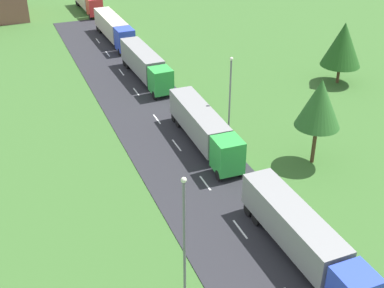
{
  "coord_description": "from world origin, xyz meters",
  "views": [
    {
      "loc": [
        -15.3,
        5.29,
        25.81
      ],
      "look_at": [
        0.63,
        44.94,
        1.43
      ],
      "focal_mm": 48.38,
      "sensor_mm": 36.0,
      "label": 1
    }
  ],
  "objects_px": {
    "truck_fifth": "(114,28)",
    "tree_oak": "(320,103)",
    "truck_third": "(204,127)",
    "truck_fourth": "(145,64)",
    "lamppost_third": "(230,92)",
    "truck_second": "(302,236)",
    "tree_pine": "(343,44)",
    "lamppost_second": "(184,232)"
  },
  "relations": [
    {
      "from": "truck_fifth",
      "to": "tree_oak",
      "type": "height_order",
      "value": "tree_oak"
    },
    {
      "from": "truck_third",
      "to": "tree_oak",
      "type": "height_order",
      "value": "tree_oak"
    },
    {
      "from": "truck_fourth",
      "to": "lamppost_third",
      "type": "xyz_separation_m",
      "value": [
        3.79,
        -16.78,
        2.46
      ]
    },
    {
      "from": "truck_second",
      "to": "tree_oak",
      "type": "bearing_deg",
      "value": 53.05
    },
    {
      "from": "truck_second",
      "to": "tree_pine",
      "type": "relative_size",
      "value": 1.77
    },
    {
      "from": "truck_second",
      "to": "tree_oak",
      "type": "distance_m",
      "value": 14.36
    },
    {
      "from": "truck_fifth",
      "to": "lamppost_second",
      "type": "relative_size",
      "value": 1.55
    },
    {
      "from": "truck_second",
      "to": "tree_oak",
      "type": "xyz_separation_m",
      "value": [
        8.28,
        11.01,
        4.06
      ]
    },
    {
      "from": "lamppost_second",
      "to": "tree_pine",
      "type": "relative_size",
      "value": 1.18
    },
    {
      "from": "lamppost_second",
      "to": "lamppost_third",
      "type": "distance_m",
      "value": 23.03
    },
    {
      "from": "truck_fourth",
      "to": "tree_pine",
      "type": "height_order",
      "value": "tree_pine"
    },
    {
      "from": "truck_third",
      "to": "lamppost_second",
      "type": "relative_size",
      "value": 1.51
    },
    {
      "from": "lamppost_third",
      "to": "lamppost_second",
      "type": "bearing_deg",
      "value": -122.71
    },
    {
      "from": "lamppost_third",
      "to": "truck_fifth",
      "type": "bearing_deg",
      "value": 96.33
    },
    {
      "from": "lamppost_third",
      "to": "truck_third",
      "type": "bearing_deg",
      "value": -153.63
    },
    {
      "from": "lamppost_second",
      "to": "tree_pine",
      "type": "bearing_deg",
      "value": 40.2
    },
    {
      "from": "lamppost_second",
      "to": "lamppost_third",
      "type": "height_order",
      "value": "lamppost_second"
    },
    {
      "from": "truck_fourth",
      "to": "tree_oak",
      "type": "relative_size",
      "value": 1.6
    },
    {
      "from": "truck_third",
      "to": "lamppost_second",
      "type": "bearing_deg",
      "value": -116.71
    },
    {
      "from": "tree_oak",
      "to": "lamppost_second",
      "type": "bearing_deg",
      "value": -147.47
    },
    {
      "from": "truck_fourth",
      "to": "lamppost_third",
      "type": "height_order",
      "value": "lamppost_third"
    },
    {
      "from": "truck_third",
      "to": "lamppost_third",
      "type": "height_order",
      "value": "lamppost_third"
    },
    {
      "from": "truck_second",
      "to": "truck_third",
      "type": "relative_size",
      "value": 1.0
    },
    {
      "from": "truck_third",
      "to": "truck_fifth",
      "type": "relative_size",
      "value": 0.97
    },
    {
      "from": "tree_pine",
      "to": "lamppost_second",
      "type": "bearing_deg",
      "value": -139.8
    },
    {
      "from": "truck_third",
      "to": "tree_oak",
      "type": "bearing_deg",
      "value": -38.47
    },
    {
      "from": "truck_second",
      "to": "truck_fourth",
      "type": "distance_m",
      "value": 36.2
    },
    {
      "from": "truck_third",
      "to": "lamppost_third",
      "type": "relative_size",
      "value": 1.67
    },
    {
      "from": "truck_third",
      "to": "lamppost_third",
      "type": "xyz_separation_m",
      "value": [
        3.59,
        1.78,
        2.49
      ]
    },
    {
      "from": "truck_third",
      "to": "tree_oak",
      "type": "xyz_separation_m",
      "value": [
        8.34,
        -6.63,
        4.01
      ]
    },
    {
      "from": "lamppost_second",
      "to": "tree_oak",
      "type": "xyz_separation_m",
      "value": [
        17.2,
        10.97,
        1.05
      ]
    },
    {
      "from": "truck_fifth",
      "to": "lamppost_third",
      "type": "height_order",
      "value": "lamppost_third"
    },
    {
      "from": "lamppost_second",
      "to": "truck_third",
      "type": "bearing_deg",
      "value": 63.29
    },
    {
      "from": "truck_second",
      "to": "tree_oak",
      "type": "height_order",
      "value": "tree_oak"
    },
    {
      "from": "truck_second",
      "to": "truck_fourth",
      "type": "bearing_deg",
      "value": 90.42
    },
    {
      "from": "tree_oak",
      "to": "tree_pine",
      "type": "xyz_separation_m",
      "value": [
        13.77,
        15.21,
        -1.06
      ]
    },
    {
      "from": "lamppost_second",
      "to": "truck_fifth",
      "type": "bearing_deg",
      "value": 80.54
    },
    {
      "from": "truck_fifth",
      "to": "lamppost_second",
      "type": "bearing_deg",
      "value": -99.46
    },
    {
      "from": "truck_second",
      "to": "truck_fifth",
      "type": "bearing_deg",
      "value": 90.17
    },
    {
      "from": "truck_fifth",
      "to": "lamppost_third",
      "type": "bearing_deg",
      "value": -83.67
    },
    {
      "from": "lamppost_third",
      "to": "tree_oak",
      "type": "distance_m",
      "value": 9.78
    },
    {
      "from": "truck_fourth",
      "to": "truck_fifth",
      "type": "distance_m",
      "value": 16.4
    }
  ]
}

